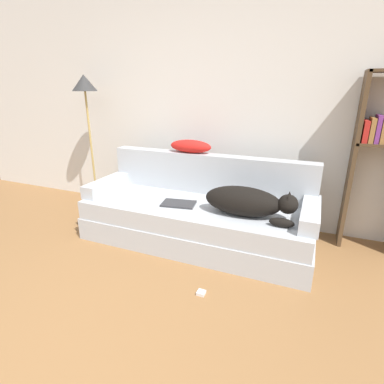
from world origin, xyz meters
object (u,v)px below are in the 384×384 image
object	(u,v)px
laptop	(179,204)
bookshelf	(380,153)
couch	(196,223)
dog	(247,202)
throw_pillow	(191,146)
floor_lamp	(86,98)
power_adapter	(201,293)

from	to	relation	value
laptop	bookshelf	xyz separation A→B (m)	(1.69, 0.64, 0.51)
couch	bookshelf	distance (m)	1.80
couch	bookshelf	bearing A→B (deg)	19.70
dog	laptop	size ratio (longest dim) A/B	2.31
laptop	bookshelf	bearing A→B (deg)	11.15
dog	throw_pillow	size ratio (longest dim) A/B	1.75
throw_pillow	dog	bearing A→B (deg)	-32.70
throw_pillow	floor_lamp	world-z (taller)	floor_lamp
couch	bookshelf	xyz separation A→B (m)	(1.55, 0.56, 0.73)
dog	throw_pillow	world-z (taller)	throw_pillow
dog	bookshelf	bearing A→B (deg)	32.39
floor_lamp	power_adapter	bearing A→B (deg)	-30.86
floor_lamp	power_adapter	size ratio (longest dim) A/B	26.73
dog	laptop	xyz separation A→B (m)	(-0.67, 0.01, -0.12)
dog	laptop	bearing A→B (deg)	179.38
laptop	throw_pillow	world-z (taller)	throw_pillow
throw_pillow	couch	bearing A→B (deg)	-60.36
throw_pillow	bookshelf	distance (m)	1.77
laptop	floor_lamp	xyz separation A→B (m)	(-1.40, 0.46, 0.95)
bookshelf	power_adapter	size ratio (longest dim) A/B	26.73
laptop	bookshelf	size ratio (longest dim) A/B	0.21
laptop	floor_lamp	size ratio (longest dim) A/B	0.21
laptop	dog	bearing A→B (deg)	-10.31
couch	floor_lamp	size ratio (longest dim) A/B	1.38
floor_lamp	power_adapter	xyz separation A→B (m)	(1.90, -1.14, -1.35)
floor_lamp	couch	bearing A→B (deg)	-13.53
dog	bookshelf	xyz separation A→B (m)	(1.03, 0.65, 0.39)
bookshelf	dog	bearing A→B (deg)	-147.61
bookshelf	floor_lamp	world-z (taller)	same
couch	throw_pillow	world-z (taller)	throw_pillow
couch	bookshelf	size ratio (longest dim) A/B	1.38
dog	bookshelf	size ratio (longest dim) A/B	0.50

